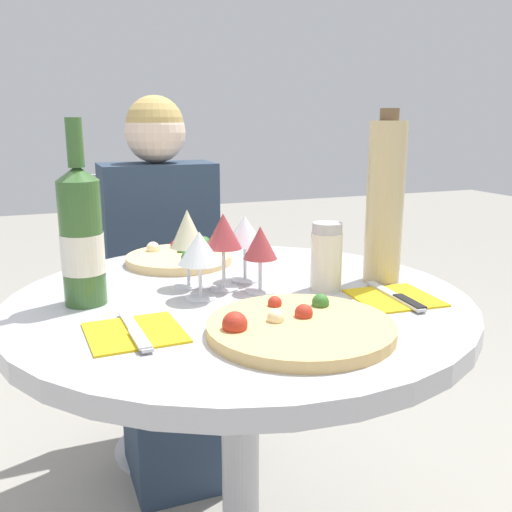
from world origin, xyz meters
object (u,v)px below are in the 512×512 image
dining_table (240,357)px  seated_diner (167,309)px  wine_bottle (82,237)px  pizza_large (298,327)px  chair_behind_diner (159,320)px  tall_carafe (385,202)px

dining_table → seated_diner: seated_diner is taller
wine_bottle → seated_diner: bearing=64.2°
seated_diner → wine_bottle: (-0.28, -0.57, 0.36)m
seated_diner → wine_bottle: seated_diner is taller
pizza_large → chair_behind_diner: bearing=91.7°
wine_bottle → tall_carafe: size_ratio=0.95×
dining_table → tall_carafe: size_ratio=2.51×
tall_carafe → wine_bottle: bearing=173.0°
chair_behind_diner → wine_bottle: bearing=68.7°
pizza_large → tall_carafe: (0.30, 0.21, 0.16)m
seated_diner → pizza_large: 0.89m
tall_carafe → dining_table: bearing=177.3°
wine_bottle → chair_behind_diner: bearing=68.7°
wine_bottle → tall_carafe: bearing=-7.0°
chair_behind_diner → seated_diner: size_ratio=0.79×
dining_table → wine_bottle: bearing=168.4°
chair_behind_diner → pizza_large: bearing=91.7°
chair_behind_diner → dining_table: bearing=90.7°
seated_diner → pizza_large: (0.03, -0.85, 0.24)m
pizza_large → tall_carafe: size_ratio=0.85×
chair_behind_diner → wine_bottle: wine_bottle is taller
dining_table → chair_behind_diner: chair_behind_diner is taller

